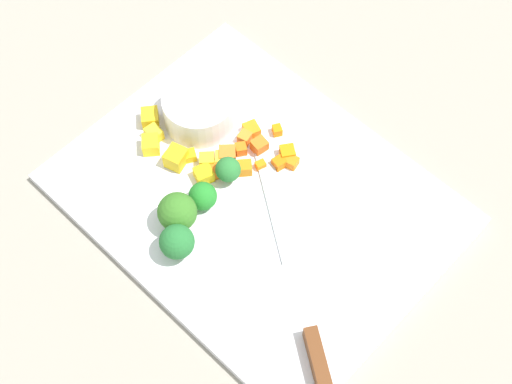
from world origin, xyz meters
TOP-DOWN VIEW (x-y plane):
  - ground_plane at (0.00, 0.00)m, footprint 4.00×4.00m
  - cutting_board at (0.00, 0.00)m, footprint 0.41×0.32m
  - prep_bowl at (0.12, -0.03)m, footprint 0.08×0.08m
  - chef_knife at (-0.12, 0.06)m, footprint 0.26×0.18m
  - carrot_dice_0 at (0.01, -0.06)m, footprint 0.02×0.02m
  - carrot_dice_1 at (0.00, -0.06)m, footprint 0.02×0.02m
  - carrot_dice_2 at (0.06, -0.01)m, footprint 0.03×0.03m
  - carrot_dice_3 at (0.05, -0.03)m, footprint 0.02×0.02m
  - carrot_dice_4 at (0.04, -0.05)m, footprint 0.02×0.02m
  - carrot_dice_5 at (0.03, -0.01)m, footprint 0.02×0.02m
  - carrot_dice_6 at (0.02, -0.03)m, footprint 0.01×0.01m
  - carrot_dice_7 at (0.06, -0.06)m, footprint 0.02×0.02m
  - carrot_dice_8 at (0.06, -0.05)m, footprint 0.02×0.02m
  - carrot_dice_9 at (0.01, -0.05)m, footprint 0.02×0.02m
  - carrot_dice_10 at (0.05, 0.01)m, footprint 0.02×0.02m
  - carrot_dice_11 at (0.04, -0.08)m, footprint 0.02×0.01m
  - pepper_dice_0 at (0.10, 0.03)m, footprint 0.03×0.03m
  - pepper_dice_1 at (0.14, 0.02)m, footprint 0.02×0.02m
  - pepper_dice_2 at (0.13, 0.04)m, footprint 0.03×0.03m
  - pepper_dice_3 at (0.09, 0.02)m, footprint 0.02×0.02m
  - pepper_dice_4 at (0.06, -0.01)m, footprint 0.03×0.03m
  - pepper_dice_5 at (0.06, 0.02)m, footprint 0.02×0.02m
  - pepper_dice_6 at (0.07, 0.01)m, footprint 0.02×0.02m
  - pepper_dice_7 at (0.16, 0.01)m, footprint 0.03×0.03m
  - broccoli_floret_0 at (0.01, 0.11)m, footprint 0.04×0.04m
  - broccoli_floret_1 at (0.04, 0.05)m, footprint 0.03×0.03m
  - broccoli_floret_2 at (0.04, 0.08)m, footprint 0.04×0.04m
  - broccoli_floret_3 at (0.04, 0.01)m, footprint 0.03×0.03m

SIDE VIEW (x-z plane):
  - ground_plane at x=0.00m, z-range 0.00..0.00m
  - cutting_board at x=0.00m, z-range 0.00..0.01m
  - carrot_dice_6 at x=0.02m, z-range 0.01..0.02m
  - pepper_dice_3 at x=0.09m, z-range 0.01..0.02m
  - carrot_dice_11 at x=0.04m, z-range 0.01..0.02m
  - carrot_dice_1 at x=0.00m, z-range 0.01..0.02m
  - carrot_dice_9 at x=0.01m, z-range 0.01..0.02m
  - carrot_dice_3 at x=0.05m, z-range 0.01..0.02m
  - carrot_dice_7 at x=0.06m, z-range 0.01..0.02m
  - carrot_dice_8 at x=0.06m, z-range 0.01..0.03m
  - carrot_dice_10 at x=0.05m, z-range 0.01..0.03m
  - carrot_dice_0 at x=0.01m, z-range 0.01..0.03m
  - pepper_dice_4 at x=0.06m, z-range 0.01..0.03m
  - carrot_dice_5 at x=0.03m, z-range 0.01..0.03m
  - chef_knife at x=-0.12m, z-range 0.01..0.03m
  - pepper_dice_1 at x=0.14m, z-range 0.01..0.03m
  - pepper_dice_5 at x=0.06m, z-range 0.01..0.03m
  - carrot_dice_2 at x=0.06m, z-range 0.01..0.03m
  - carrot_dice_4 at x=0.04m, z-range 0.01..0.03m
  - pepper_dice_6 at x=0.07m, z-range 0.01..0.03m
  - pepper_dice_7 at x=0.16m, z-range 0.01..0.03m
  - pepper_dice_2 at x=0.13m, z-range 0.01..0.03m
  - pepper_dice_0 at x=0.10m, z-range 0.01..0.03m
  - broccoli_floret_1 at x=0.04m, z-range 0.01..0.04m
  - broccoli_floret_3 at x=0.04m, z-range 0.01..0.05m
  - prep_bowl at x=0.12m, z-range 0.01..0.05m
  - broccoli_floret_0 at x=0.01m, z-range 0.01..0.06m
  - broccoli_floret_2 at x=0.04m, z-range 0.01..0.06m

